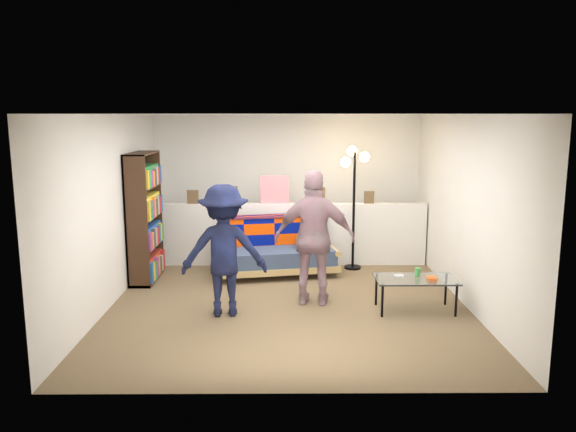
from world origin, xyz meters
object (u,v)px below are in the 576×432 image
Objects in this scene: floor_lamp at (354,183)px; person_right at (315,238)px; coffee_table at (416,280)px; person_left at (224,250)px; bookshelf at (145,221)px; futon_sofa at (278,251)px.

person_right is (-0.69, -1.71, -0.50)m from floor_lamp.
person_left is (-2.34, -0.10, 0.41)m from coffee_table.
bookshelf is 0.97× the size of floor_lamp.
floor_lamp is 2.81m from person_left.
futon_sofa is at bearing -164.36° from floor_lamp.
person_right is (2.42, -1.11, -0.01)m from bookshelf.
futon_sofa is 1.91m from person_left.
floor_lamp is 1.11× the size of person_right.
floor_lamp is (-0.54, 1.99, 0.97)m from coffee_table.
bookshelf is (-1.93, -0.27, 0.51)m from futon_sofa.
bookshelf is at bearing 159.26° from coffee_table.
person_right is at bearing -165.90° from person_left.
coffee_table is (1.72, -1.66, 0.03)m from futon_sofa.
floor_lamp is (1.18, 0.33, 1.00)m from futon_sofa.
floor_lamp reaches higher than coffee_table.
floor_lamp is 1.91m from person_right.
coffee_table is 2.28m from floor_lamp.
person_right reaches higher than person_left.
futon_sofa is at bearing 8.07° from bookshelf.
person_right is at bearing 167.53° from coffee_table.
person_left is at bearing -109.43° from futon_sofa.
floor_lamp is at bearing -104.64° from person_right.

